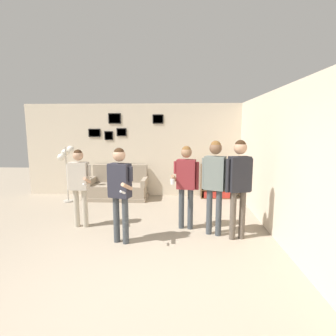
{
  "coord_description": "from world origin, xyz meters",
  "views": [
    {
      "loc": [
        0.85,
        -2.87,
        2.0
      ],
      "look_at": [
        0.58,
        2.38,
        1.2
      ],
      "focal_mm": 28.0,
      "sensor_mm": 36.0,
      "label": 1
    }
  ],
  "objects_px": {
    "person_player_foreground_center": "(120,185)",
    "person_spectator_near_bookshelf": "(215,177)",
    "couch": "(118,188)",
    "bookshelf": "(217,181)",
    "person_spectator_far_right": "(239,178)",
    "floor_lamp": "(66,158)",
    "drinking_cup": "(218,163)",
    "person_watcher_holding_cup": "(186,179)",
    "person_player_foreground_left": "(79,180)"
  },
  "relations": [
    {
      "from": "person_player_foreground_center",
      "to": "person_spectator_near_bookshelf",
      "type": "relative_size",
      "value": 0.94
    },
    {
      "from": "person_player_foreground_center",
      "to": "drinking_cup",
      "type": "height_order",
      "value": "person_player_foreground_center"
    },
    {
      "from": "floor_lamp",
      "to": "person_spectator_near_bookshelf",
      "type": "height_order",
      "value": "person_spectator_near_bookshelf"
    },
    {
      "from": "floor_lamp",
      "to": "person_spectator_near_bookshelf",
      "type": "relative_size",
      "value": 0.86
    },
    {
      "from": "floor_lamp",
      "to": "person_spectator_far_right",
      "type": "relative_size",
      "value": 0.85
    },
    {
      "from": "floor_lamp",
      "to": "person_player_foreground_center",
      "type": "relative_size",
      "value": 0.92
    },
    {
      "from": "floor_lamp",
      "to": "person_spectator_near_bookshelf",
      "type": "distance_m",
      "value": 4.26
    },
    {
      "from": "person_spectator_far_right",
      "to": "drinking_cup",
      "type": "relative_size",
      "value": 15.44
    },
    {
      "from": "person_player_foreground_center",
      "to": "person_watcher_holding_cup",
      "type": "height_order",
      "value": "person_player_foreground_center"
    },
    {
      "from": "floor_lamp",
      "to": "person_player_foreground_center",
      "type": "bearing_deg",
      "value": -50.84
    },
    {
      "from": "bookshelf",
      "to": "floor_lamp",
      "type": "distance_m",
      "value": 4.23
    },
    {
      "from": "bookshelf",
      "to": "couch",
      "type": "bearing_deg",
      "value": -176.1
    },
    {
      "from": "couch",
      "to": "person_player_foreground_left",
      "type": "height_order",
      "value": "person_player_foreground_left"
    },
    {
      "from": "person_watcher_holding_cup",
      "to": "couch",
      "type": "bearing_deg",
      "value": 130.64
    },
    {
      "from": "person_watcher_holding_cup",
      "to": "person_spectator_far_right",
      "type": "bearing_deg",
      "value": -26.02
    },
    {
      "from": "person_player_foreground_left",
      "to": "drinking_cup",
      "type": "bearing_deg",
      "value": 37.83
    },
    {
      "from": "couch",
      "to": "drinking_cup",
      "type": "distance_m",
      "value": 2.94
    },
    {
      "from": "couch",
      "to": "bookshelf",
      "type": "relative_size",
      "value": 1.7
    },
    {
      "from": "floor_lamp",
      "to": "person_player_foreground_center",
      "type": "distance_m",
      "value": 3.26
    },
    {
      "from": "person_watcher_holding_cup",
      "to": "drinking_cup",
      "type": "xyz_separation_m",
      "value": [
        0.96,
        2.39,
        0.01
      ]
    },
    {
      "from": "bookshelf",
      "to": "drinking_cup",
      "type": "relative_size",
      "value": 8.31
    },
    {
      "from": "bookshelf",
      "to": "floor_lamp",
      "type": "height_order",
      "value": "floor_lamp"
    },
    {
      "from": "person_player_foreground_left",
      "to": "person_watcher_holding_cup",
      "type": "relative_size",
      "value": 0.95
    },
    {
      "from": "person_spectator_near_bookshelf",
      "to": "drinking_cup",
      "type": "xyz_separation_m",
      "value": [
        0.44,
        2.68,
        -0.08
      ]
    },
    {
      "from": "person_watcher_holding_cup",
      "to": "drinking_cup",
      "type": "height_order",
      "value": "person_watcher_holding_cup"
    },
    {
      "from": "bookshelf",
      "to": "person_spectator_far_right",
      "type": "bearing_deg",
      "value": -90.08
    },
    {
      "from": "couch",
      "to": "floor_lamp",
      "type": "xyz_separation_m",
      "value": [
        -1.31,
        -0.4,
        0.89
      ]
    },
    {
      "from": "person_player_foreground_center",
      "to": "person_spectator_far_right",
      "type": "xyz_separation_m",
      "value": [
        2.07,
        0.27,
        0.09
      ]
    },
    {
      "from": "person_watcher_holding_cup",
      "to": "person_spectator_near_bookshelf",
      "type": "height_order",
      "value": "person_spectator_near_bookshelf"
    },
    {
      "from": "person_player_foreground_left",
      "to": "person_spectator_near_bookshelf",
      "type": "xyz_separation_m",
      "value": [
        2.65,
        -0.27,
        0.14
      ]
    },
    {
      "from": "couch",
      "to": "floor_lamp",
      "type": "bearing_deg",
      "value": -163.16
    },
    {
      "from": "bookshelf",
      "to": "person_spectator_far_right",
      "type": "height_order",
      "value": "person_spectator_far_right"
    },
    {
      "from": "person_player_foreground_left",
      "to": "person_spectator_far_right",
      "type": "height_order",
      "value": "person_spectator_far_right"
    },
    {
      "from": "couch",
      "to": "person_spectator_far_right",
      "type": "bearing_deg",
      "value": -43.3
    },
    {
      "from": "floor_lamp",
      "to": "person_spectator_far_right",
      "type": "xyz_separation_m",
      "value": [
        4.12,
        -2.25,
        -0.07
      ]
    },
    {
      "from": "bookshelf",
      "to": "drinking_cup",
      "type": "xyz_separation_m",
      "value": [
        0.03,
        -0.0,
        0.54
      ]
    },
    {
      "from": "person_spectator_near_bookshelf",
      "to": "floor_lamp",
      "type": "bearing_deg",
      "value": 150.69
    },
    {
      "from": "drinking_cup",
      "to": "person_player_foreground_center",
      "type": "bearing_deg",
      "value": -124.09
    },
    {
      "from": "bookshelf",
      "to": "person_player_foreground_center",
      "type": "height_order",
      "value": "person_player_foreground_center"
    },
    {
      "from": "person_spectator_far_right",
      "to": "bookshelf",
      "type": "bearing_deg",
      "value": 89.92
    },
    {
      "from": "person_spectator_far_right",
      "to": "person_spectator_near_bookshelf",
      "type": "bearing_deg",
      "value": 157.57
    },
    {
      "from": "person_player_foreground_center",
      "to": "drinking_cup",
      "type": "relative_size",
      "value": 14.38
    },
    {
      "from": "couch",
      "to": "person_player_foreground_center",
      "type": "xyz_separation_m",
      "value": [
        0.74,
        -2.92,
        0.72
      ]
    },
    {
      "from": "floor_lamp",
      "to": "person_watcher_holding_cup",
      "type": "distance_m",
      "value": 3.67
    },
    {
      "from": "floor_lamp",
      "to": "bookshelf",
      "type": "bearing_deg",
      "value": 8.12
    },
    {
      "from": "person_watcher_holding_cup",
      "to": "drinking_cup",
      "type": "distance_m",
      "value": 2.58
    },
    {
      "from": "person_player_foreground_left",
      "to": "person_spectator_far_right",
      "type": "bearing_deg",
      "value": -8.19
    },
    {
      "from": "person_player_foreground_center",
      "to": "person_spectator_near_bookshelf",
      "type": "bearing_deg",
      "value": 14.65
    },
    {
      "from": "person_player_foreground_center",
      "to": "person_player_foreground_left",
      "type": "bearing_deg",
      "value": 144.37
    },
    {
      "from": "person_player_foreground_center",
      "to": "person_spectator_far_right",
      "type": "height_order",
      "value": "person_spectator_far_right"
    }
  ]
}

